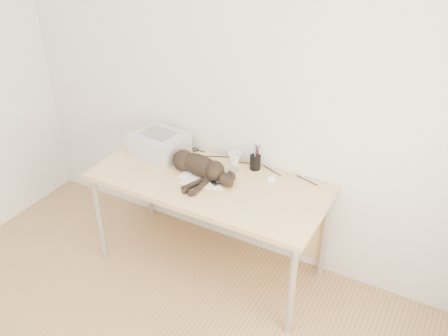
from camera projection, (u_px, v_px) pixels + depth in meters
The scene contains 11 objects.
wall_back at pixel (234, 84), 3.31m from camera, with size 3.50×3.50×0.00m, color silver.
desk at pixel (215, 191), 3.47m from camera, with size 1.60×0.70×0.74m.
printer at pixel (159, 144), 3.61m from camera, with size 0.39×0.34×0.17m.
papers at pixel (204, 178), 3.36m from camera, with size 0.35×0.27×0.01m.
cat at pixel (197, 166), 3.37m from camera, with size 0.67×0.36×0.15m.
mug at pixel (234, 158), 3.50m from camera, with size 0.09×0.09×0.09m, color white.
pen_cup at pixel (255, 162), 3.44m from camera, with size 0.08×0.08×0.19m.
remote_grey at pixel (226, 174), 3.39m from camera, with size 0.05×0.20×0.02m, color slate.
remote_black at pixel (223, 180), 3.32m from camera, with size 0.05×0.17×0.02m, color black.
mouse at pixel (271, 177), 3.34m from camera, with size 0.06×0.10×0.03m, color white.
cable_tangle at pixel (230, 159), 3.56m from camera, with size 1.36×0.07×0.01m, color black, non-canonical shape.
Camera 1 is at (1.45, -1.02, 2.54)m, focal length 40.00 mm.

